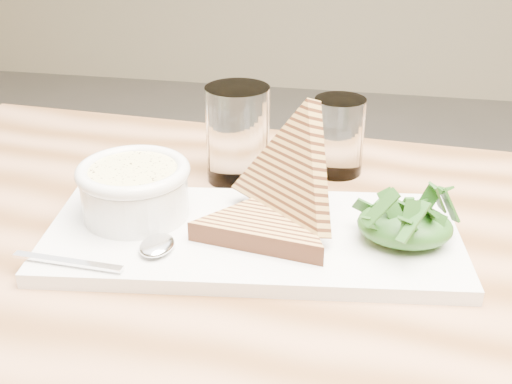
% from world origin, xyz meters
% --- Properties ---
extents(table_top, '(1.17, 0.82, 0.04)m').
position_xyz_m(table_top, '(-0.11, -0.01, 0.75)').
color(table_top, '#A7754F').
rests_on(table_top, ground).
extents(table_leg_bl, '(0.06, 0.06, 0.73)m').
position_xyz_m(table_leg_bl, '(-0.62, 0.31, 0.37)').
color(table_leg_bl, '#A7754F').
rests_on(table_leg_bl, ground).
extents(platter, '(0.45, 0.24, 0.02)m').
position_xyz_m(platter, '(-0.15, 0.04, 0.78)').
color(platter, white).
rests_on(platter, table_top).
extents(soup_bowl, '(0.11, 0.11, 0.04)m').
position_xyz_m(soup_bowl, '(-0.27, 0.05, 0.81)').
color(soup_bowl, white).
rests_on(soup_bowl, platter).
extents(soup, '(0.10, 0.10, 0.01)m').
position_xyz_m(soup, '(-0.27, 0.05, 0.84)').
color(soup, '#EFE294').
rests_on(soup, soup_bowl).
extents(bowl_rim, '(0.12, 0.12, 0.01)m').
position_xyz_m(bowl_rim, '(-0.27, 0.05, 0.84)').
color(bowl_rim, white).
rests_on(bowl_rim, soup_bowl).
extents(sandwich_flat, '(0.18, 0.18, 0.02)m').
position_xyz_m(sandwich_flat, '(-0.13, 0.04, 0.80)').
color(sandwich_flat, '#B88946').
rests_on(sandwich_flat, platter).
extents(sandwich_lean, '(0.22, 0.21, 0.18)m').
position_xyz_m(sandwich_lean, '(-0.11, 0.07, 0.84)').
color(sandwich_lean, '#B88946').
rests_on(sandwich_lean, sandwich_flat).
extents(salad_base, '(0.09, 0.07, 0.04)m').
position_xyz_m(salad_base, '(0.01, 0.05, 0.81)').
color(salad_base, black).
rests_on(salad_base, platter).
extents(arugula_pile, '(0.11, 0.10, 0.05)m').
position_xyz_m(arugula_pile, '(0.01, 0.05, 0.82)').
color(arugula_pile, '#316824').
rests_on(arugula_pile, platter).
extents(spoon_bowl, '(0.04, 0.05, 0.01)m').
position_xyz_m(spoon_bowl, '(-0.23, -0.02, 0.80)').
color(spoon_bowl, silver).
rests_on(spoon_bowl, platter).
extents(spoon_handle, '(0.11, 0.01, 0.00)m').
position_xyz_m(spoon_handle, '(-0.30, -0.06, 0.79)').
color(spoon_handle, silver).
rests_on(spoon_handle, platter).
extents(glass_near, '(0.08, 0.08, 0.12)m').
position_xyz_m(glass_near, '(-0.19, 0.19, 0.83)').
color(glass_near, white).
rests_on(glass_near, table_top).
extents(glass_far, '(0.06, 0.06, 0.10)m').
position_xyz_m(glass_far, '(-0.07, 0.23, 0.82)').
color(glass_far, white).
rests_on(glass_far, table_top).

